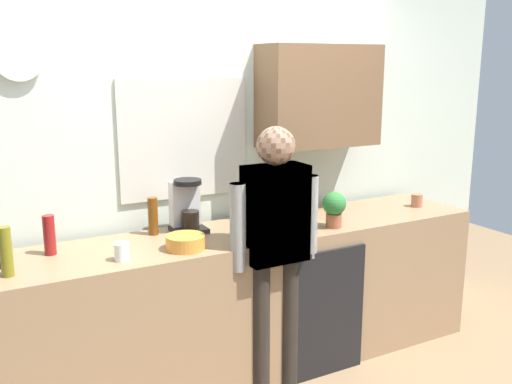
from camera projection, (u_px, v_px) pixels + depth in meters
kitchen_counter at (251, 299)px, 3.66m from camera, size 3.16×0.64×0.92m
dishwasher_panel at (326, 314)px, 3.55m from camera, size 0.56×0.02×0.83m
back_wall_assembly at (232, 152)px, 3.84m from camera, size 4.76×0.42×2.60m
coffee_maker at (187, 208)px, 3.52m from camera, size 0.20×0.20×0.33m
bottle_amber_beer at (153, 216)px, 3.45m from camera, size 0.06×0.06×0.23m
bottle_olive_oil at (6, 252)px, 2.77m from camera, size 0.06×0.06×0.25m
bottle_red_vinegar at (49, 235)px, 3.09m from camera, size 0.06×0.06×0.22m
bottle_clear_soda at (290, 209)px, 3.51m from camera, size 0.09×0.09×0.28m
bottle_dark_sauce at (4, 251)px, 2.89m from camera, size 0.06×0.06×0.18m
bottle_green_wine at (308, 197)px, 3.77m from camera, size 0.07×0.07×0.30m
cup_terracotta_mug at (417, 200)px, 4.14m from camera, size 0.08×0.08×0.09m
cup_white_mug at (122, 252)px, 3.00m from camera, size 0.08×0.08×0.09m
mixing_bowl at (186, 242)px, 3.19m from camera, size 0.22×0.22×0.08m
potted_plant at (334, 207)px, 3.59m from camera, size 0.15×0.15×0.23m
person_at_sink at (275, 239)px, 3.29m from camera, size 0.57×0.22×1.60m
person_guest at (275, 239)px, 3.29m from camera, size 0.57×0.22×1.60m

